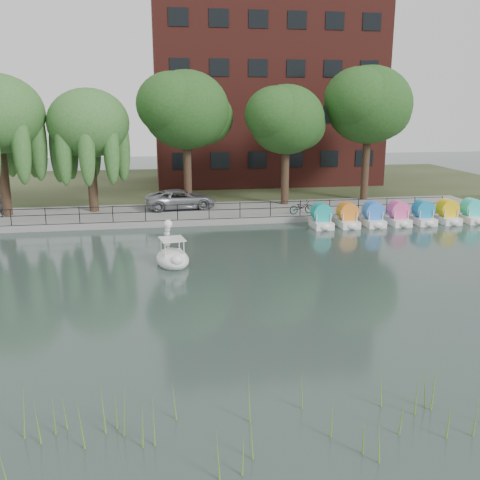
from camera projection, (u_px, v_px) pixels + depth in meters
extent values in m
plane|color=#3D4F4A|center=(244.00, 296.00, 21.58)|extent=(120.00, 120.00, 0.00)
cube|color=gray|center=(205.00, 213.00, 36.83)|extent=(40.00, 6.00, 0.40)
cube|color=gray|center=(210.00, 222.00, 34.01)|extent=(40.00, 0.25, 0.40)
cube|color=#47512D|center=(191.00, 184.00, 50.22)|extent=(60.00, 22.00, 0.36)
cylinder|color=black|center=(209.00, 204.00, 33.91)|extent=(32.00, 0.04, 0.04)
cylinder|color=black|center=(209.00, 210.00, 34.01)|extent=(32.00, 0.04, 0.04)
cylinder|color=black|center=(209.00, 211.00, 34.02)|extent=(0.05, 0.05, 1.00)
cube|color=#4C1E16|center=(264.00, 83.00, 49.02)|extent=(20.00, 10.00, 18.00)
cylinder|color=#473323|center=(4.00, 183.00, 34.71)|extent=(0.60, 0.60, 4.20)
cylinder|color=#473323|center=(93.00, 183.00, 36.10)|extent=(0.60, 0.60, 3.80)
ellipsoid|color=#4A833C|center=(88.00, 123.00, 35.10)|extent=(5.32, 5.32, 4.52)
cylinder|color=#473323|center=(188.00, 174.00, 37.97)|extent=(0.60, 0.60, 4.50)
ellipsoid|color=#305C23|center=(186.00, 110.00, 36.87)|extent=(6.00, 6.00, 5.10)
cylinder|color=#473323|center=(285.00, 176.00, 38.64)|extent=(0.60, 0.60, 4.05)
ellipsoid|color=#305C23|center=(286.00, 120.00, 37.64)|extent=(5.40, 5.40, 4.59)
cylinder|color=#473323|center=(365.00, 168.00, 40.52)|extent=(0.60, 0.60, 4.72)
ellipsoid|color=#305C23|center=(369.00, 105.00, 39.36)|extent=(6.30, 6.30, 5.36)
imported|color=gray|center=(181.00, 198.00, 37.16)|extent=(3.23, 5.86, 1.56)
imported|color=gray|center=(301.00, 206.00, 35.51)|extent=(0.94, 1.81, 1.00)
ellipsoid|color=white|center=(173.00, 259.00, 25.69)|extent=(1.92, 2.64, 0.54)
cube|color=white|center=(173.00, 254.00, 25.55)|extent=(1.16, 1.23, 0.27)
cube|color=white|center=(172.00, 239.00, 25.40)|extent=(1.31, 1.38, 0.05)
ellipsoid|color=white|center=(177.00, 261.00, 24.70)|extent=(0.63, 0.53, 0.50)
sphere|color=white|center=(168.00, 224.00, 26.04)|extent=(0.43, 0.43, 0.43)
cone|color=black|center=(167.00, 223.00, 26.31)|extent=(0.22, 0.26, 0.18)
cylinder|color=yellow|center=(167.00, 224.00, 26.19)|extent=(0.24, 0.13, 0.23)
cube|color=white|center=(321.00, 224.00, 33.35)|extent=(1.15, 1.70, 0.44)
cylinder|color=#19A5A0|center=(321.00, 212.00, 33.26)|extent=(0.90, 1.20, 0.90)
cube|color=white|center=(347.00, 223.00, 33.61)|extent=(1.15, 1.70, 0.44)
cylinder|color=orange|center=(347.00, 212.00, 33.53)|extent=(0.90, 1.20, 0.90)
cube|color=white|center=(373.00, 222.00, 33.88)|extent=(1.15, 1.70, 0.44)
cylinder|color=#347AEB|center=(373.00, 211.00, 33.79)|extent=(0.90, 1.20, 0.90)
cube|color=white|center=(398.00, 221.00, 34.14)|extent=(1.15, 1.70, 0.44)
cylinder|color=#EC519C|center=(398.00, 210.00, 34.06)|extent=(0.90, 1.20, 0.90)
cube|color=white|center=(423.00, 221.00, 34.41)|extent=(1.15, 1.70, 0.44)
cylinder|color=#1B84BA|center=(423.00, 209.00, 34.32)|extent=(0.90, 1.20, 0.90)
cube|color=white|center=(447.00, 220.00, 34.67)|extent=(1.15, 1.70, 0.44)
cylinder|color=yellow|center=(448.00, 208.00, 34.58)|extent=(0.90, 1.20, 0.90)
cube|color=white|center=(471.00, 219.00, 34.93)|extent=(1.15, 1.70, 0.44)
cylinder|color=#31D2C5|center=(472.00, 207.00, 34.85)|extent=(0.90, 1.20, 0.90)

